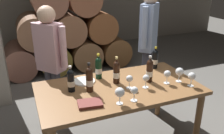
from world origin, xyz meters
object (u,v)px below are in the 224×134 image
object	(u,v)px
wine_bottle_3	(116,72)
wine_glass_2	(180,72)
wine_glass_1	(192,77)
tasting_notebook	(90,103)
wine_bottle_5	(99,68)
dining_table	(119,94)
serving_plate	(84,81)
wine_bottle_2	(89,79)
wine_bottle_0	(71,80)
wine_glass_4	(134,91)
taster_seated_left	(51,58)
wine_glass_3	(129,79)
wine_bottle_1	(149,70)
wine_bottle_4	(155,59)
wine_glass_0	(120,93)
sommelier_presenting	(148,37)
wine_glass_6	(167,74)
wine_glass_5	(146,79)

from	to	relation	value
wine_bottle_3	wine_glass_2	size ratio (longest dim) A/B	1.86
wine_glass_1	tasting_notebook	bearing A→B (deg)	178.40
wine_bottle_5	tasting_notebook	bearing A→B (deg)	-116.93
dining_table	wine_bottle_5	distance (m)	0.38
serving_plate	wine_bottle_2	bearing A→B (deg)	-91.60
wine_bottle_0	tasting_notebook	size ratio (longest dim) A/B	1.26
wine_bottle_3	serving_plate	xyz separation A→B (m)	(-0.32, 0.16, -0.12)
wine_glass_4	taster_seated_left	size ratio (longest dim) A/B	0.10
wine_glass_3	taster_seated_left	distance (m)	1.04
wine_glass_4	serving_plate	size ratio (longest dim) A/B	0.61
wine_bottle_1	wine_glass_4	world-z (taller)	wine_bottle_1
wine_bottle_4	serving_plate	xyz separation A→B (m)	(-0.93, -0.06, -0.11)
wine_glass_0	wine_bottle_3	bearing A→B (deg)	71.08
dining_table	wine_glass_0	bearing A→B (deg)	-112.61
wine_glass_1	wine_glass_2	world-z (taller)	wine_glass_2
wine_bottle_1	wine_bottle_5	bearing A→B (deg)	149.66
dining_table	wine_bottle_3	distance (m)	0.24
wine_bottle_5	sommelier_presenting	bearing A→B (deg)	27.41
dining_table	wine_glass_4	size ratio (longest dim) A/B	11.59
wine_bottle_1	wine_glass_1	bearing A→B (deg)	-37.15
wine_bottle_0	wine_glass_4	world-z (taller)	wine_bottle_0
wine_bottle_5	wine_glass_0	xyz separation A→B (m)	(-0.01, -0.61, -0.01)
wine_bottle_2	wine_bottle_3	xyz separation A→B (m)	(0.33, 0.08, -0.00)
wine_bottle_2	tasting_notebook	size ratio (longest dim) A/B	1.40
wine_bottle_1	wine_glass_6	size ratio (longest dim) A/B	1.99
wine_bottle_0	wine_glass_0	world-z (taller)	wine_bottle_0
wine_bottle_0	wine_glass_1	world-z (taller)	wine_bottle_0
wine_glass_1	wine_glass_3	bearing A→B (deg)	162.66
wine_glass_1	wine_bottle_0	bearing A→B (deg)	163.40
wine_bottle_5	tasting_notebook	size ratio (longest dim) A/B	1.33
wine_bottle_1	wine_glass_3	size ratio (longest dim) A/B	2.05
wine_bottle_1	serving_plate	world-z (taller)	wine_bottle_1
wine_bottle_1	wine_glass_5	bearing A→B (deg)	-132.20
sommelier_presenting	wine_glass_1	bearing A→B (deg)	-92.97
wine_glass_6	sommelier_presenting	bearing A→B (deg)	73.72
wine_glass_1	wine_bottle_5	bearing A→B (deg)	146.67
tasting_notebook	wine_glass_6	bearing A→B (deg)	15.25
wine_glass_2	serving_plate	distance (m)	1.05
serving_plate	sommelier_presenting	distance (m)	1.21
wine_glass_5	tasting_notebook	bearing A→B (deg)	-169.78
wine_glass_3	wine_glass_4	world-z (taller)	same
wine_bottle_1	wine_bottle_4	size ratio (longest dim) A/B	1.07
wine_bottle_4	wine_glass_3	distance (m)	0.66
tasting_notebook	wine_glass_1	bearing A→B (deg)	6.14
wine_bottle_1	wine_bottle_2	size ratio (longest dim) A/B	0.97
wine_bottle_2	wine_bottle_5	size ratio (longest dim) A/B	1.06
tasting_notebook	sommelier_presenting	distance (m)	1.55
wine_bottle_0	wine_glass_6	size ratio (longest dim) A/B	1.84
wine_bottle_1	wine_glass_2	xyz separation A→B (m)	(0.30, -0.13, -0.02)
dining_table	wine_glass_0	xyz separation A→B (m)	(-0.13, -0.32, 0.21)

